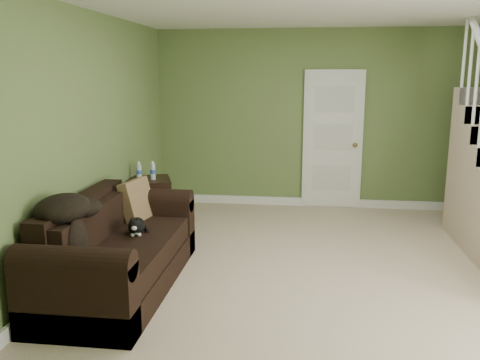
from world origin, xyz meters
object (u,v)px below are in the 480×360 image
(side_table, at_px, (149,204))
(sofa, at_px, (116,254))
(banana, at_px, (103,261))
(cat, at_px, (136,226))

(side_table, bearing_deg, sofa, -82.21)
(side_table, relative_size, banana, 4.14)
(cat, bearing_deg, sofa, -137.77)
(side_table, distance_m, banana, 2.43)
(side_table, xyz_separation_m, cat, (0.38, -1.60, 0.21))
(side_table, xyz_separation_m, banana, (0.38, -2.40, 0.16))
(cat, relative_size, banana, 1.97)
(sofa, xyz_separation_m, side_table, (-0.24, 1.79, 0.01))
(cat, bearing_deg, banana, -102.27)
(banana, bearing_deg, side_table, 81.14)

